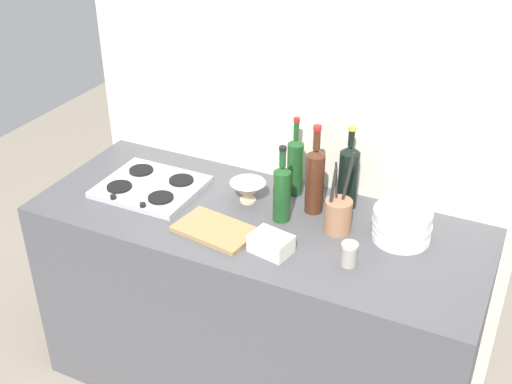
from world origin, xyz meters
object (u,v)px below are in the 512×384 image
object	(u,v)px
wine_bottle_leftmost	(282,192)
utensil_crock	(338,214)
condiment_jar_front	(349,254)
cutting_board	(215,230)
wine_bottle_rightmost	(295,165)
plate_stack	(402,225)
butter_dish	(271,244)
stovetop_hob	(151,187)
wine_bottle_mid_left	(348,175)
mixing_bowl	(248,191)
wine_bottle_mid_right	(315,179)

from	to	relation	value
wine_bottle_leftmost	utensil_crock	xyz separation A→B (m)	(0.22, 0.02, -0.05)
condiment_jar_front	cutting_board	size ratio (longest dim) A/B	0.30
wine_bottle_rightmost	utensil_crock	size ratio (longest dim) A/B	1.05
plate_stack	butter_dish	distance (m)	0.49
wine_bottle_rightmost	cutting_board	world-z (taller)	wine_bottle_rightmost
butter_dish	cutting_board	distance (m)	0.25
condiment_jar_front	stovetop_hob	bearing A→B (deg)	171.33
stovetop_hob	cutting_board	size ratio (longest dim) A/B	1.36
wine_bottle_mid_left	mixing_bowl	distance (m)	0.41
mixing_bowl	wine_bottle_rightmost	bearing A→B (deg)	44.98
mixing_bowl	butter_dish	distance (m)	0.36
wine_bottle_mid_right	wine_bottle_rightmost	xyz separation A→B (m)	(-0.12, 0.10, -0.01)
butter_dish	cutting_board	size ratio (longest dim) A/B	0.48
wine_bottle_leftmost	utensil_crock	world-z (taller)	utensil_crock
wine_bottle_rightmost	cutting_board	bearing A→B (deg)	-111.44
wine_bottle_rightmost	wine_bottle_mid_left	bearing A→B (deg)	-0.86
wine_bottle_mid_right	butter_dish	size ratio (longest dim) A/B	2.58
mixing_bowl	butter_dish	world-z (taller)	mixing_bowl
wine_bottle_leftmost	wine_bottle_mid_left	distance (m)	0.28
utensil_crock	cutting_board	bearing A→B (deg)	-152.99
wine_bottle_mid_right	condiment_jar_front	xyz separation A→B (m)	(0.24, -0.28, -0.10)
wine_bottle_mid_left	mixing_bowl	xyz separation A→B (m)	(-0.37, -0.14, -0.09)
wine_bottle_mid_left	wine_bottle_rightmost	bearing A→B (deg)	179.14
utensil_crock	cutting_board	size ratio (longest dim) A/B	1.09
wine_bottle_rightmost	cutting_board	size ratio (longest dim) A/B	1.14
wine_bottle_leftmost	cutting_board	world-z (taller)	wine_bottle_leftmost
plate_stack	condiment_jar_front	xyz separation A→B (m)	(-0.12, -0.24, -0.02)
wine_bottle_mid_left	cutting_board	world-z (taller)	wine_bottle_mid_left
wine_bottle_leftmost	wine_bottle_mid_left	bearing A→B (deg)	46.58
wine_bottle_mid_right	utensil_crock	bearing A→B (deg)	-34.94
cutting_board	wine_bottle_mid_right	bearing A→B (deg)	47.29
plate_stack	cutting_board	size ratio (longest dim) A/B	0.74
condiment_jar_front	wine_bottle_mid_left	bearing A→B (deg)	110.06
stovetop_hob	mixing_bowl	size ratio (longest dim) A/B	2.77
mixing_bowl	cutting_board	bearing A→B (deg)	-92.74
mixing_bowl	cutting_board	xyz separation A→B (m)	(-0.01, -0.26, -0.04)
utensil_crock	condiment_jar_front	bearing A→B (deg)	-59.77
stovetop_hob	wine_bottle_rightmost	world-z (taller)	wine_bottle_rightmost
mixing_bowl	condiment_jar_front	bearing A→B (deg)	-24.52
cutting_board	wine_bottle_leftmost	bearing A→B (deg)	44.94
wine_bottle_mid_right	mixing_bowl	distance (m)	0.29
stovetop_hob	condiment_jar_front	bearing A→B (deg)	-8.67
plate_stack	wine_bottle_leftmost	xyz separation A→B (m)	(-0.45, -0.07, 0.06)
wine_bottle_rightmost	plate_stack	bearing A→B (deg)	-15.70
wine_bottle_mid_right	plate_stack	bearing A→B (deg)	-6.29
plate_stack	cutting_board	bearing A→B (deg)	-157.77
utensil_crock	stovetop_hob	bearing A→B (deg)	-176.67
wine_bottle_leftmost	wine_bottle_mid_right	xyz separation A→B (m)	(0.09, 0.11, 0.02)
wine_bottle_rightmost	cutting_board	xyz separation A→B (m)	(-0.16, -0.40, -0.12)
butter_dish	wine_bottle_leftmost	bearing A→B (deg)	104.06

